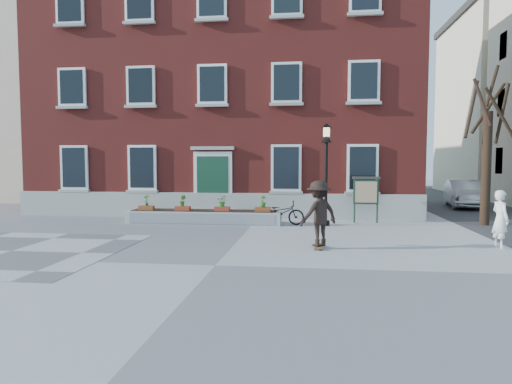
# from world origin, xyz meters

# --- Properties ---
(ground) EXTENTS (100.00, 100.00, 0.00)m
(ground) POSITION_xyz_m (0.00, 0.00, 0.00)
(ground) COLOR gray
(ground) RESTS_ON ground
(checker_patch) EXTENTS (6.00, 6.00, 0.01)m
(checker_patch) POSITION_xyz_m (-6.00, 1.00, 0.01)
(checker_patch) COLOR #535355
(checker_patch) RESTS_ON ground
(distant_building) EXTENTS (10.00, 12.00, 13.00)m
(distant_building) POSITION_xyz_m (-18.00, 20.00, 6.50)
(distant_building) COLOR beige
(distant_building) RESTS_ON ground
(bicycle) EXTENTS (1.82, 0.65, 0.95)m
(bicycle) POSITION_xyz_m (1.10, 7.11, 0.48)
(bicycle) COLOR black
(bicycle) RESTS_ON ground
(parked_car) EXTENTS (2.16, 4.62, 1.47)m
(parked_car) POSITION_xyz_m (10.44, 14.93, 0.73)
(parked_car) COLOR #BCBFC1
(parked_car) RESTS_ON ground
(bystander) EXTENTS (0.53, 0.69, 1.67)m
(bystander) POSITION_xyz_m (7.69, 3.15, 0.84)
(bystander) COLOR white
(bystander) RESTS_ON ground
(brick_building) EXTENTS (18.40, 10.85, 12.60)m
(brick_building) POSITION_xyz_m (-2.00, 13.98, 6.30)
(brick_building) COLOR maroon
(brick_building) RESTS_ON ground
(planter_assembly) EXTENTS (6.20, 1.12, 1.15)m
(planter_assembly) POSITION_xyz_m (-1.99, 7.18, 0.31)
(planter_assembly) COLOR #B5B6B1
(planter_assembly) RESTS_ON ground
(bare_tree) EXTENTS (1.83, 1.83, 6.16)m
(bare_tree) POSITION_xyz_m (9.01, 8.01, 2.79)
(bare_tree) COLOR #2F1F15
(bare_tree) RESTS_ON ground
(lamp_post) EXTENTS (0.40, 0.40, 3.93)m
(lamp_post) POSITION_xyz_m (2.84, 7.11, 2.54)
(lamp_post) COLOR black
(lamp_post) RESTS_ON ground
(notice_board) EXTENTS (1.10, 0.16, 1.87)m
(notice_board) POSITION_xyz_m (4.47, 8.12, 1.26)
(notice_board) COLOR #1B3624
(notice_board) RESTS_ON ground
(skateboarder) EXTENTS (1.39, 1.27, 1.95)m
(skateboarder) POSITION_xyz_m (2.50, 2.45, 1.01)
(skateboarder) COLOR brown
(skateboarder) RESTS_ON ground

